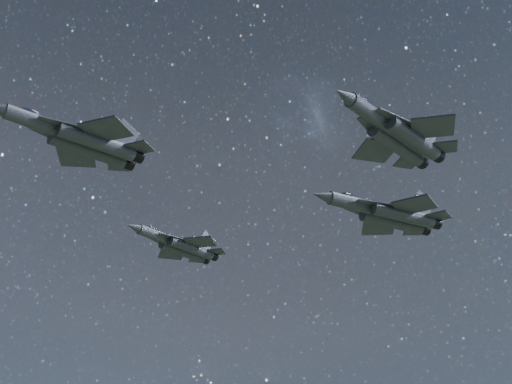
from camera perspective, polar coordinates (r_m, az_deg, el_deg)
name	(u,v)px	position (r m, az deg, el deg)	size (l,w,h in m)	color
jet_lead	(80,139)	(71.48, -13.88, 4.13)	(16.86, 11.50, 4.23)	#2E303A
jet_left	(180,245)	(94.68, -6.11, -4.27)	(14.91, 9.87, 3.80)	#2E303A
jet_right	(397,134)	(69.01, 11.21, 4.57)	(16.21, 10.70, 4.15)	#2E303A
jet_slot	(388,214)	(92.12, 10.48, -1.72)	(19.34, 13.68, 4.90)	#2E303A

